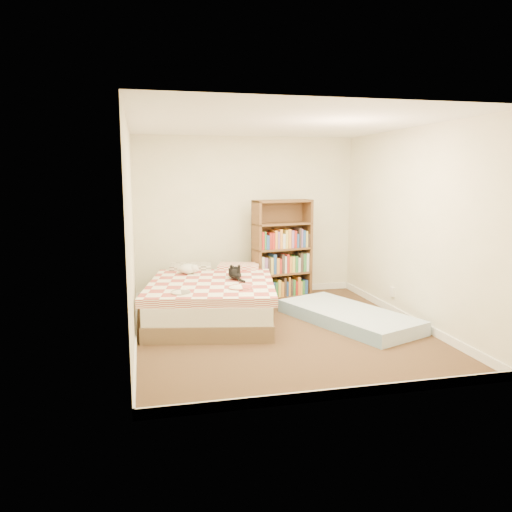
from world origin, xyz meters
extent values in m
cube|color=#48351F|center=(0.00, 0.00, 0.00)|extent=(3.50, 4.00, 0.01)
cube|color=white|center=(0.00, 0.00, 2.50)|extent=(3.50, 4.00, 0.01)
cube|color=beige|center=(0.00, 2.00, 1.25)|extent=(3.50, 0.01, 2.50)
cube|color=beige|center=(0.00, -2.00, 1.25)|extent=(3.50, 0.01, 2.50)
cube|color=beige|center=(-1.75, 0.00, 1.25)|extent=(0.01, 4.00, 2.50)
cube|color=beige|center=(1.75, 0.00, 1.25)|extent=(0.01, 4.00, 2.50)
cube|color=white|center=(0.00, 1.99, 0.05)|extent=(3.50, 0.02, 0.10)
cube|color=white|center=(0.00, -1.99, 0.05)|extent=(3.50, 0.02, 0.10)
cube|color=white|center=(-1.74, 0.00, 0.05)|extent=(0.02, 4.00, 0.10)
cube|color=white|center=(1.74, 0.00, 0.05)|extent=(0.02, 4.00, 0.10)
cube|color=white|center=(1.74, 0.40, 0.30)|extent=(0.03, 0.09, 0.13)
cube|color=brown|center=(-0.74, 0.73, 0.10)|extent=(1.92, 2.44, 0.20)
cube|color=silver|center=(-0.74, 0.73, 0.31)|extent=(1.88, 2.39, 0.22)
cube|color=#B24942|center=(-0.74, 0.73, 0.47)|extent=(1.92, 2.07, 0.11)
cube|color=slate|center=(-1.10, 1.55, 0.50)|extent=(0.66, 0.49, 0.16)
cube|color=#B24942|center=(-0.38, 1.55, 0.50)|extent=(0.66, 0.49, 0.16)
cube|color=brown|center=(0.05, 1.62, 0.76)|extent=(0.10, 0.31, 1.53)
cube|color=brown|center=(0.93, 1.62, 0.76)|extent=(0.10, 0.31, 1.53)
cube|color=brown|center=(0.49, 1.77, 0.76)|extent=(0.91, 0.19, 1.53)
cube|color=brown|center=(0.49, 1.62, 0.02)|extent=(0.96, 0.47, 0.03)
cube|color=brown|center=(0.49, 1.62, 0.77)|extent=(0.96, 0.47, 0.03)
cube|color=brown|center=(0.49, 1.62, 1.51)|extent=(0.96, 0.47, 0.03)
cube|color=#7AA2CB|center=(0.95, 0.10, 0.09)|extent=(1.49, 2.09, 0.17)
ellipsoid|color=black|center=(-0.43, 0.72, 0.59)|extent=(0.25, 0.41, 0.12)
sphere|color=black|center=(-0.43, 0.92, 0.60)|extent=(0.14, 0.14, 0.12)
cone|color=black|center=(-0.46, 0.96, 0.65)|extent=(0.05, 0.05, 0.04)
cone|color=black|center=(-0.40, 0.96, 0.65)|extent=(0.05, 0.05, 0.04)
cylinder|color=black|center=(-0.33, 0.47, 0.55)|extent=(0.09, 0.22, 0.04)
ellipsoid|color=white|center=(-1.01, 1.22, 0.59)|extent=(0.26, 0.29, 0.14)
sphere|color=white|center=(-0.93, 1.13, 0.61)|extent=(0.11, 0.11, 0.11)
sphere|color=white|center=(-0.89, 1.09, 0.60)|extent=(0.05, 0.05, 0.05)
sphere|color=white|center=(-1.13, 1.27, 0.58)|extent=(0.06, 0.06, 0.06)
camera|label=1|loc=(-1.63, -5.76, 1.90)|focal=35.00mm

